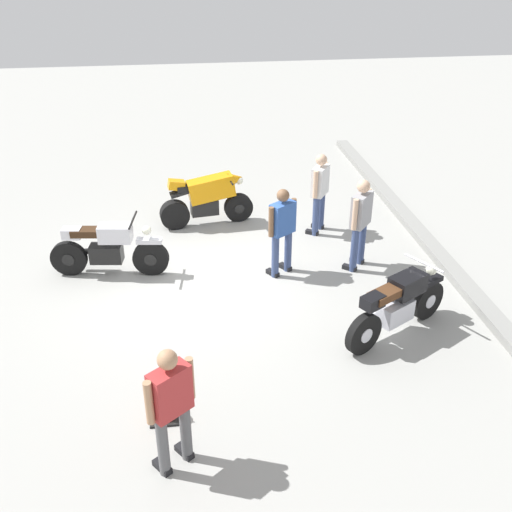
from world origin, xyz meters
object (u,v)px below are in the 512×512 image
Objects in this scene: motorcycle_orange_sportbike at (207,198)px; person_in_white_shirt at (320,189)px; person_in_blue_shirt at (282,227)px; motorcycle_silver_cruiser at (108,248)px; person_in_red_shirt at (171,404)px; motorcycle_black_cruiser at (398,305)px; person_in_gray_shirt at (360,219)px; traffic_cone at (163,401)px.

motorcycle_orange_sportbike is 2.32m from person_in_white_shirt.
motorcycle_orange_sportbike is 1.19× the size of person_in_white_shirt.
person_in_blue_shirt is at bearing 89.78° from person_in_white_shirt.
motorcycle_silver_cruiser is 1.29× the size of person_in_blue_shirt.
person_in_blue_shirt reaches higher than motorcycle_orange_sportbike.
person_in_blue_shirt is at bearing -62.23° from person_in_red_shirt.
motorcycle_black_cruiser is 1.15× the size of person_in_red_shirt.
person_in_gray_shirt is (2.19, 2.56, 0.37)m from motorcycle_orange_sportbike.
person_in_white_shirt reaches higher than person_in_red_shirt.
motorcycle_orange_sportbike is 5.66m from traffic_cone.
motorcycle_silver_cruiser is at bearing -23.55° from person_in_red_shirt.
motorcycle_black_cruiser is 1.11× the size of person_in_gray_shirt.
motorcycle_silver_cruiser is at bearing -143.07° from motorcycle_orange_sportbike.
person_in_white_shirt is (-1.16, 4.06, 0.42)m from motorcycle_silver_cruiser.
person_in_white_shirt is 1.87m from person_in_blue_shirt.
person_in_gray_shirt is (1.52, 0.37, 0.03)m from person_in_white_shirt.
person_in_blue_shirt reaches higher than traffic_cone.
traffic_cone is (-0.78, -0.14, -0.66)m from person_in_red_shirt.
person_in_gray_shirt is at bearing 136.83° from person_in_white_shirt.
traffic_cone is at bearing 84.21° from person_in_gray_shirt.
motorcycle_black_cruiser is at bearing 129.55° from person_in_gray_shirt.
person_in_gray_shirt is at bearing -75.75° from person_in_red_shirt.
person_in_white_shirt is 5.86m from traffic_cone.
motorcycle_silver_cruiser is 1.26× the size of person_in_white_shirt.
person_in_white_shirt is 6.43m from person_in_red_shirt.
person_in_white_shirt reaches higher than person_in_blue_shirt.
motorcycle_silver_cruiser is 4.46m from person_in_gray_shirt.
motorcycle_orange_sportbike is 1.21× the size of person_in_blue_shirt.
motorcycle_orange_sportbike is 3.39m from person_in_gray_shirt.
motorcycle_silver_cruiser is 3.94× the size of traffic_cone.
traffic_cone is (3.34, -2.09, -0.65)m from person_in_blue_shirt.
motorcycle_black_cruiser is 2.50m from person_in_blue_shirt.
motorcycle_orange_sportbike is 3.69× the size of traffic_cone.
motorcycle_orange_sportbike reaches higher than motorcycle_silver_cruiser.
person_in_white_shirt reaches higher than motorcycle_silver_cruiser.
motorcycle_orange_sportbike reaches higher than motorcycle_black_cruiser.
traffic_cone is at bearing -68.09° from motorcycle_silver_cruiser.
person_in_gray_shirt reaches higher than person_in_red_shirt.
traffic_cone is (4.90, -3.13, -0.68)m from person_in_white_shirt.
person_in_blue_shirt is 4.57m from person_in_red_shirt.
motorcycle_black_cruiser reaches higher than traffic_cone.
person_in_white_shirt is at bearing -68.10° from person_in_blue_shirt.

